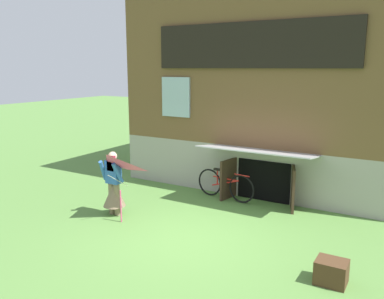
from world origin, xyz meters
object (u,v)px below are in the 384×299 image
kite (107,173)px  wooden_crate (331,272)px  person (114,188)px  bicycle_red (225,185)px

kite → wooden_crate: 4.80m
person → bicycle_red: bearing=64.5°
person → kite: person is taller
kite → wooden_crate: size_ratio=2.96×
kite → wooden_crate: (4.70, -0.03, -0.99)m
bicycle_red → kite: bearing=-108.3°
bicycle_red → wooden_crate: 4.40m
kite → person: bearing=120.5°
kite → bicycle_red: size_ratio=0.84×
person → bicycle_red: person is taller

